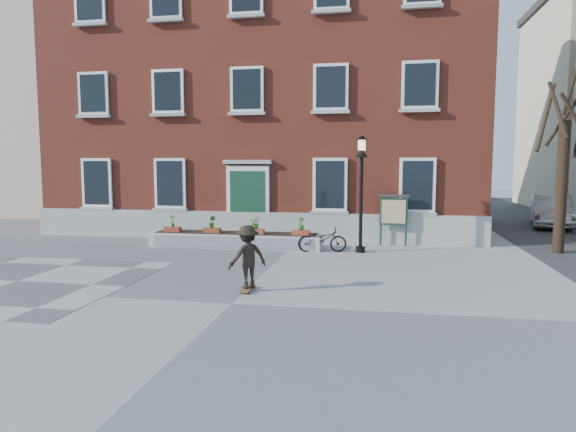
% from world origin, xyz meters
% --- Properties ---
extents(ground, '(100.00, 100.00, 0.00)m').
position_xyz_m(ground, '(0.00, 0.00, 0.00)').
color(ground, gray).
rests_on(ground, ground).
extents(checker_patch, '(6.00, 6.00, 0.01)m').
position_xyz_m(checker_patch, '(-6.00, 1.00, 0.01)').
color(checker_patch, '#505052').
rests_on(checker_patch, ground).
extents(distant_building, '(10.00, 12.00, 13.00)m').
position_xyz_m(distant_building, '(-18.00, 20.00, 6.50)').
color(distant_building, '#BFB199').
rests_on(distant_building, ground).
extents(bicycle, '(1.72, 0.82, 0.87)m').
position_xyz_m(bicycle, '(1.17, 6.75, 0.43)').
color(bicycle, black).
rests_on(bicycle, ground).
extents(parked_car, '(2.53, 4.82, 1.51)m').
position_xyz_m(parked_car, '(10.97, 15.43, 0.75)').
color(parked_car, '#A8AAAD').
rests_on(parked_car, ground).
extents(brick_building, '(18.40, 10.85, 12.60)m').
position_xyz_m(brick_building, '(-2.00, 13.98, 6.30)').
color(brick_building, '#963A29').
rests_on(brick_building, ground).
extents(planter_assembly, '(6.20, 1.12, 1.15)m').
position_xyz_m(planter_assembly, '(-1.99, 7.18, 0.31)').
color(planter_assembly, beige).
rests_on(planter_assembly, ground).
extents(bare_tree, '(1.83, 1.83, 6.16)m').
position_xyz_m(bare_tree, '(9.01, 8.01, 2.79)').
color(bare_tree, black).
rests_on(bare_tree, ground).
extents(lamp_post, '(0.40, 0.40, 3.93)m').
position_xyz_m(lamp_post, '(2.45, 6.92, 2.54)').
color(lamp_post, black).
rests_on(lamp_post, ground).
extents(notice_board, '(1.10, 0.16, 1.87)m').
position_xyz_m(notice_board, '(3.57, 8.55, 1.26)').
color(notice_board, '#1A3527').
rests_on(notice_board, ground).
extents(skateboarder, '(1.09, 1.05, 1.57)m').
position_xyz_m(skateboarder, '(0.06, 1.16, 0.82)').
color(skateboarder, brown).
rests_on(skateboarder, ground).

